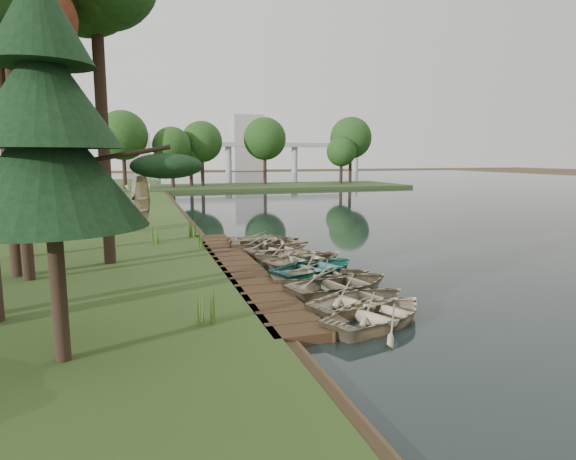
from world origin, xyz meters
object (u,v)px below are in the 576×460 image
object	(u,v)px
boardwalk	(239,269)
rowboat_2	(342,282)
stored_rowboat	(142,223)
pine_tree	(46,126)
rowboat_1	(362,298)
rowboat_0	(379,311)

from	to	relation	value
boardwalk	rowboat_2	size ratio (longest dim) A/B	4.03
stored_rowboat	pine_tree	size ratio (longest dim) A/B	0.40
rowboat_1	pine_tree	xyz separation A→B (m)	(-7.93, -1.86, 4.79)
rowboat_1	stored_rowboat	xyz separation A→B (m)	(-6.08, 17.51, 0.21)
rowboat_2	pine_tree	distance (m)	10.06
rowboat_2	stored_rowboat	size ratio (longest dim) A/B	1.25
boardwalk	rowboat_2	distance (m)	4.91
rowboat_1	stored_rowboat	bearing A→B (deg)	0.37
rowboat_0	rowboat_1	world-z (taller)	rowboat_0
stored_rowboat	rowboat_1	bearing A→B (deg)	-123.13
rowboat_2	stored_rowboat	distance (m)	16.90
boardwalk	rowboat_2	xyz separation A→B (m)	(2.66, -4.12, 0.31)
boardwalk	rowboat_2	bearing A→B (deg)	-57.16
pine_tree	rowboat_2	bearing A→B (deg)	24.41
pine_tree	rowboat_1	bearing A→B (deg)	13.21
rowboat_1	stored_rowboat	world-z (taller)	stored_rowboat
rowboat_2	stored_rowboat	xyz separation A→B (m)	(-6.23, 15.71, 0.17)
rowboat_2	pine_tree	size ratio (longest dim) A/B	0.50
rowboat_1	rowboat_2	bearing A→B (deg)	-23.50
rowboat_1	pine_tree	size ratio (longest dim) A/B	0.45
rowboat_1	rowboat_0	bearing A→B (deg)	157.25
boardwalk	pine_tree	bearing A→B (deg)	-124.87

